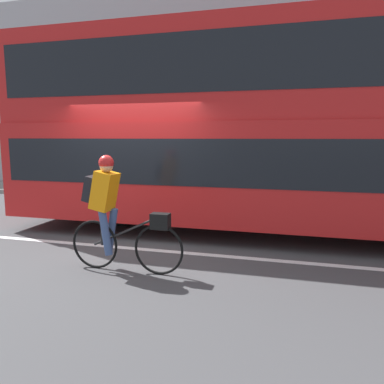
# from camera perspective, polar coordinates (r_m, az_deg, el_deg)

# --- Properties ---
(ground_plane) EXTENTS (80.00, 80.00, 0.00)m
(ground_plane) POSITION_cam_1_polar(r_m,az_deg,el_deg) (6.79, -9.77, -8.10)
(ground_plane) COLOR #424244
(road_center_line) EXTENTS (50.00, 0.14, 0.01)m
(road_center_line) POSITION_cam_1_polar(r_m,az_deg,el_deg) (6.68, -10.21, -8.34)
(road_center_line) COLOR silver
(road_center_line) RESTS_ON ground_plane
(sidewalk_curb) EXTENTS (60.00, 2.16, 0.14)m
(sidewalk_curb) POSITION_cam_1_polar(r_m,az_deg,el_deg) (11.96, 1.65, -0.46)
(sidewalk_curb) COLOR gray
(sidewalk_curb) RESTS_ON ground_plane
(building_facade) EXTENTS (60.00, 0.30, 6.94)m
(building_facade) POSITION_cam_1_polar(r_m,az_deg,el_deg) (13.11, 3.03, 15.23)
(building_facade) COLOR #9E9EA3
(building_facade) RESTS_ON ground_plane
(bus) EXTENTS (10.42, 2.42, 3.94)m
(bus) POSITION_cam_1_polar(r_m,az_deg,el_deg) (7.39, 12.32, 10.34)
(bus) COLOR black
(bus) RESTS_ON ground_plane
(cyclist_on_bike) EXTENTS (1.71, 0.32, 1.67)m
(cyclist_on_bike) POSITION_cam_1_polar(r_m,az_deg,el_deg) (5.42, -11.86, -2.65)
(cyclist_on_bike) COLOR black
(cyclist_on_bike) RESTS_ON ground_plane
(trash_bin) EXTENTS (0.46, 0.46, 0.93)m
(trash_bin) POSITION_cam_1_polar(r_m,az_deg,el_deg) (11.51, 9.45, 1.77)
(trash_bin) COLOR #515156
(trash_bin) RESTS_ON sidewalk_curb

